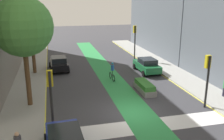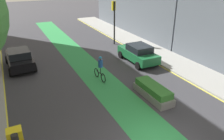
{
  "view_description": "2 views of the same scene",
  "coord_description": "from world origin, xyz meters",
  "px_view_note": "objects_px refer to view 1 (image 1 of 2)",
  "views": [
    {
      "loc": [
        -5.2,
        -15.28,
        7.81
      ],
      "look_at": [
        -0.05,
        5.65,
        1.6
      ],
      "focal_mm": 39.76,
      "sensor_mm": 36.0,
      "label": 1
    },
    {
      "loc": [
        -5.2,
        -5.95,
        7.25
      ],
      "look_at": [
        0.27,
        5.24,
        1.71
      ],
      "focal_mm": 35.56,
      "sensor_mm": 36.0,
      "label": 2
    }
  ],
  "objects_px": {
    "car_green_right_far": "(147,65)",
    "street_tree_near": "(23,27)",
    "traffic_signal_near_right": "(207,71)",
    "street_tree_far": "(31,22)",
    "car_black_left_far": "(59,63)",
    "traffic_signal_near_left": "(51,90)",
    "traffic_signal_far_right": "(135,36)",
    "cyclist_in_lane": "(112,71)",
    "median_planter": "(145,87)"
  },
  "relations": [
    {
      "from": "traffic_signal_near_left",
      "to": "traffic_signal_far_right",
      "type": "bearing_deg",
      "value": 56.63
    },
    {
      "from": "traffic_signal_near_right",
      "to": "car_green_right_far",
      "type": "xyz_separation_m",
      "value": [
        -0.82,
        9.56,
        -1.97
      ]
    },
    {
      "from": "car_black_left_far",
      "to": "car_green_right_far",
      "type": "bearing_deg",
      "value": -18.62
    },
    {
      "from": "traffic_signal_far_right",
      "to": "cyclist_in_lane",
      "type": "distance_m",
      "value": 9.23
    },
    {
      "from": "street_tree_far",
      "to": "car_black_left_far",
      "type": "bearing_deg",
      "value": 19.47
    },
    {
      "from": "traffic_signal_near_right",
      "to": "traffic_signal_near_left",
      "type": "distance_m",
      "value": 11.1
    },
    {
      "from": "traffic_signal_near_right",
      "to": "street_tree_far",
      "type": "xyz_separation_m",
      "value": [
        -12.76,
        11.81,
        2.71
      ]
    },
    {
      "from": "car_green_right_far",
      "to": "street_tree_near",
      "type": "height_order",
      "value": "street_tree_near"
    },
    {
      "from": "cyclist_in_lane",
      "to": "traffic_signal_near_right",
      "type": "bearing_deg",
      "value": -56.2
    },
    {
      "from": "street_tree_near",
      "to": "car_green_right_far",
      "type": "bearing_deg",
      "value": 28.3
    },
    {
      "from": "traffic_signal_near_right",
      "to": "car_black_left_far",
      "type": "height_order",
      "value": "traffic_signal_near_right"
    },
    {
      "from": "traffic_signal_far_right",
      "to": "street_tree_far",
      "type": "height_order",
      "value": "street_tree_far"
    },
    {
      "from": "traffic_signal_far_right",
      "to": "median_planter",
      "type": "distance_m",
      "value": 11.92
    },
    {
      "from": "car_green_right_far",
      "to": "street_tree_far",
      "type": "relative_size",
      "value": 0.6
    },
    {
      "from": "traffic_signal_near_right",
      "to": "cyclist_in_lane",
      "type": "distance_m",
      "value": 9.49
    },
    {
      "from": "car_green_right_far",
      "to": "street_tree_near",
      "type": "relative_size",
      "value": 0.53
    },
    {
      "from": "traffic_signal_near_right",
      "to": "street_tree_near",
      "type": "relative_size",
      "value": 0.5
    },
    {
      "from": "traffic_signal_near_left",
      "to": "street_tree_near",
      "type": "xyz_separation_m",
      "value": [
        -1.63,
        4.19,
        3.22
      ]
    },
    {
      "from": "traffic_signal_near_left",
      "to": "cyclist_in_lane",
      "type": "bearing_deg",
      "value": 56.14
    },
    {
      "from": "cyclist_in_lane",
      "to": "street_tree_far",
      "type": "distance_m",
      "value": 9.71
    },
    {
      "from": "street_tree_far",
      "to": "traffic_signal_near_left",
      "type": "bearing_deg",
      "value": -82.38
    },
    {
      "from": "car_black_left_far",
      "to": "cyclist_in_lane",
      "type": "bearing_deg",
      "value": -44.89
    },
    {
      "from": "car_green_right_far",
      "to": "street_tree_far",
      "type": "distance_m",
      "value": 13.02
    },
    {
      "from": "car_black_left_far",
      "to": "street_tree_near",
      "type": "distance_m",
      "value": 11.12
    },
    {
      "from": "traffic_signal_near_left",
      "to": "cyclist_in_lane",
      "type": "xyz_separation_m",
      "value": [
        5.87,
        8.75,
        -1.75
      ]
    },
    {
      "from": "median_planter",
      "to": "car_black_left_far",
      "type": "bearing_deg",
      "value": 128.87
    },
    {
      "from": "street_tree_near",
      "to": "street_tree_far",
      "type": "height_order",
      "value": "street_tree_near"
    },
    {
      "from": "traffic_signal_near_right",
      "to": "street_tree_near",
      "type": "xyz_separation_m",
      "value": [
        -12.68,
        3.18,
        3.17
      ]
    },
    {
      "from": "traffic_signal_near_left",
      "to": "street_tree_near",
      "type": "distance_m",
      "value": 5.53
    },
    {
      "from": "car_black_left_far",
      "to": "street_tree_far",
      "type": "xyz_separation_m",
      "value": [
        -2.58,
        -0.91,
        4.68
      ]
    },
    {
      "from": "street_tree_near",
      "to": "street_tree_far",
      "type": "distance_m",
      "value": 8.64
    },
    {
      "from": "street_tree_near",
      "to": "median_planter",
      "type": "xyz_separation_m",
      "value": [
        9.49,
        0.86,
        -5.54
      ]
    },
    {
      "from": "cyclist_in_lane",
      "to": "median_planter",
      "type": "bearing_deg",
      "value": -61.67
    },
    {
      "from": "street_tree_near",
      "to": "street_tree_far",
      "type": "relative_size",
      "value": 1.13
    },
    {
      "from": "traffic_signal_near_right",
      "to": "median_planter",
      "type": "height_order",
      "value": "traffic_signal_near_right"
    },
    {
      "from": "cyclist_in_lane",
      "to": "median_planter",
      "type": "distance_m",
      "value": 4.24
    },
    {
      "from": "car_green_right_far",
      "to": "cyclist_in_lane",
      "type": "xyz_separation_m",
      "value": [
        -4.36,
        -1.82,
        0.17
      ]
    },
    {
      "from": "street_tree_near",
      "to": "traffic_signal_far_right",
      "type": "bearing_deg",
      "value": 44.41
    },
    {
      "from": "traffic_signal_near_left",
      "to": "traffic_signal_far_right",
      "type": "relative_size",
      "value": 0.85
    },
    {
      "from": "traffic_signal_near_left",
      "to": "traffic_signal_near_right",
      "type": "bearing_deg",
      "value": 5.2
    },
    {
      "from": "street_tree_far",
      "to": "median_planter",
      "type": "xyz_separation_m",
      "value": [
        9.57,
        -7.76,
        -5.08
      ]
    },
    {
      "from": "cyclist_in_lane",
      "to": "traffic_signal_near_left",
      "type": "bearing_deg",
      "value": -123.86
    },
    {
      "from": "street_tree_far",
      "to": "median_planter",
      "type": "bearing_deg",
      "value": -39.03
    },
    {
      "from": "traffic_signal_near_right",
      "to": "street_tree_far",
      "type": "distance_m",
      "value": 17.6
    },
    {
      "from": "car_green_right_far",
      "to": "street_tree_far",
      "type": "bearing_deg",
      "value": 169.37
    },
    {
      "from": "traffic_signal_near_right",
      "to": "street_tree_near",
      "type": "distance_m",
      "value": 13.45
    },
    {
      "from": "traffic_signal_near_left",
      "to": "cyclist_in_lane",
      "type": "relative_size",
      "value": 2.08
    },
    {
      "from": "street_tree_near",
      "to": "median_planter",
      "type": "distance_m",
      "value": 11.02
    },
    {
      "from": "traffic_signal_far_right",
      "to": "street_tree_near",
      "type": "relative_size",
      "value": 0.57
    },
    {
      "from": "car_green_right_far",
      "to": "street_tree_near",
      "type": "bearing_deg",
      "value": -151.7
    }
  ]
}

